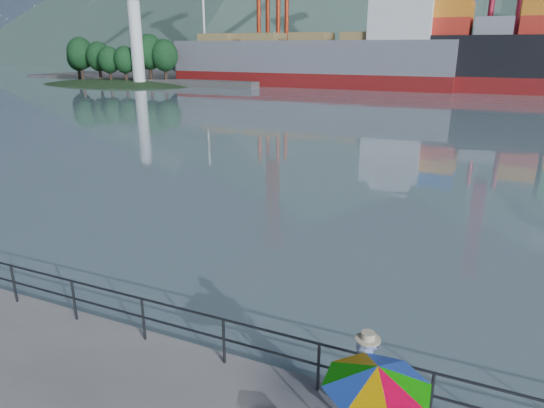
{
  "coord_description": "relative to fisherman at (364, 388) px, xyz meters",
  "views": [
    {
      "loc": [
        5.33,
        -5.53,
        6.13
      ],
      "look_at": [
        0.12,
        6.0,
        2.0
      ],
      "focal_mm": 32.0,
      "sensor_mm": 36.0,
      "label": 1
    }
  ],
  "objects": [
    {
      "name": "harbor_water",
      "position": [
        -4.01,
        129.0,
        -0.89
      ],
      "size": [
        500.0,
        280.0,
        0.0
      ],
      "primitive_type": "cube",
      "color": "slate",
      "rests_on": "ground"
    },
    {
      "name": "far_dock",
      "position": [
        5.99,
        92.0,
        -0.89
      ],
      "size": [
        200.0,
        40.0,
        0.4
      ],
      "primitive_type": "cube",
      "color": "#514F4C",
      "rests_on": "ground"
    },
    {
      "name": "guardrail",
      "position": [
        -4.01,
        0.7,
        -0.37
      ],
      "size": [
        22.0,
        0.06,
        1.03
      ],
      "color": "#2D3033",
      "rests_on": "ground"
    },
    {
      "name": "lighthouse_islet",
      "position": [
        -58.98,
        60.99,
        -0.63
      ],
      "size": [
        48.0,
        26.4,
        19.2
      ],
      "color": "#263F1E",
      "rests_on": "ground"
    },
    {
      "name": "fisherman",
      "position": [
        0.0,
        0.0,
        0.0
      ],
      "size": [
        0.75,
        0.62,
        1.77
      ],
      "primitive_type": "imported",
      "rotation": [
        0.0,
        0.0,
        0.35
      ],
      "color": "navy",
      "rests_on": "ground"
    },
    {
      "name": "beach_umbrella",
      "position": [
        0.32,
        -0.75,
        0.86
      ],
      "size": [
        2.0,
        2.0,
        1.91
      ],
      "color": "white",
      "rests_on": "ground"
    },
    {
      "name": "fishing_rod",
      "position": [
        -0.06,
        0.89,
        -0.89
      ],
      "size": [
        0.18,
        1.83,
        1.29
      ],
      "primitive_type": "cylinder",
      "rotation": [
        0.96,
        0.0,
        -0.09
      ],
      "color": "black",
      "rests_on": "ground"
    },
    {
      "name": "bulk_carrier",
      "position": [
        -25.62,
        71.52,
        3.32
      ],
      "size": [
        46.68,
        8.08,
        14.5
      ],
      "color": "maroon",
      "rests_on": "ground"
    }
  ]
}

